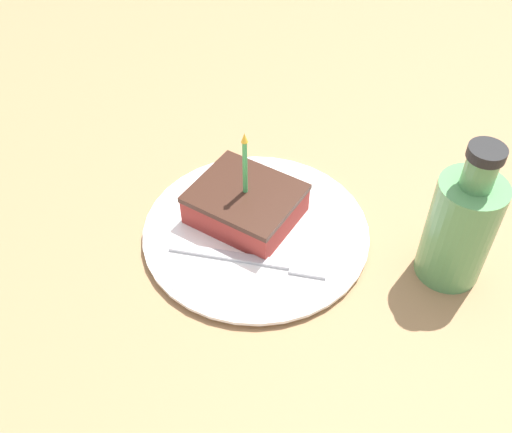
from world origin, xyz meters
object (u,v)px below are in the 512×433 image
fork (258,260)px  bottle (461,226)px  plate (256,231)px  cake_slice (246,203)px

fork → bottle: 0.24m
plate → bottle: (-0.08, 0.23, 0.07)m
fork → bottle: bottle is taller
plate → bottle: size_ratio=1.52×
bottle → cake_slice: bearing=-75.9°
plate → bottle: 0.25m
bottle → fork: bearing=-58.3°
fork → plate: bearing=-144.9°
cake_slice → fork: 0.08m
plate → fork: bearing=35.1°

